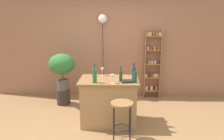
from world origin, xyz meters
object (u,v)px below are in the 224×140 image
Objects in this scene: bottle_vinegar at (95,76)px; wine_glass_center at (102,70)px; bar_stool at (122,112)px; wine_glass_right at (112,77)px; pendant_globe_light at (103,20)px; cookbook at (127,81)px; plant_stool at (63,97)px; wine_glass_left at (133,71)px; potted_plant at (62,66)px; bottle_spirits_clear at (135,77)px; spice_shelf at (152,64)px; bottle_soda_blue at (134,73)px; bottle_wine_red at (121,76)px.

wine_glass_center is at bearing 79.31° from bottle_vinegar.
wine_glass_right is (-0.18, 0.38, 0.50)m from bar_stool.
pendant_globe_light reaches higher than bar_stool.
wine_glass_center is at bearing 126.44° from cookbook.
bottle_vinegar is 0.52m from wine_glass_center.
pendant_globe_light is (-0.48, 2.17, 1.49)m from bar_stool.
wine_glass_right reaches higher than plant_stool.
wine_glass_left is at bearing -5.15° from wine_glass_center.
wine_glass_center is at bearing 113.77° from bar_stool.
potted_plant is 2.53× the size of bottle_vinegar.
wine_glass_right is (-0.40, -0.47, 0.00)m from wine_glass_left.
cookbook is at bearing -43.00° from wine_glass_center.
spice_shelf is at bearing 71.64° from bottle_spirits_clear.
wine_glass_right is 0.08× the size of pendant_globe_light.
bottle_soda_blue is 0.28m from bottle_wine_red.
bar_stool is at bearing -38.55° from bottle_vinegar.
wine_glass_right is at bearing -175.76° from cookbook.
pendant_globe_light is (0.02, 1.78, 0.98)m from bottle_vinegar.
wine_glass_left is 0.08× the size of pendant_globe_light.
potted_plant reaches higher than bottle_spirits_clear.
wine_glass_right is at bearing -118.95° from spice_shelf.
bottle_soda_blue reaches higher than wine_glass_center.
cookbook is 2.12m from pendant_globe_light.
bottle_vinegar is 2.10× the size of wine_glass_right.
wine_glass_right is at bearing -80.38° from pendant_globe_light.
spice_shelf is 10.88× the size of wine_glass_left.
wine_glass_left is at bearing -62.10° from pendant_globe_light.
wine_glass_left is at bearing 56.22° from bottle_wine_red.
plant_stool is at bearing 142.01° from bottle_wine_red.
bottle_wine_red is (1.38, -1.08, 0.82)m from plant_stool.
plant_stool is 1.94m from bottle_wine_red.
spice_shelf is 2.38m from plant_stool.
pendant_globe_light is (-0.57, 1.73, 1.09)m from cookbook.
bottle_vinegar is at bearing -147.49° from wine_glass_left.
bottle_wine_red reaches higher than cookbook.
bar_stool is 4.13× the size of wine_glass_left.
potted_plant is at bearing 127.81° from bottle_vinegar.
bottle_soda_blue is 1.15× the size of bottle_wine_red.
spice_shelf is 5.17× the size of bottle_vinegar.
wine_glass_center is at bearing -33.27° from potted_plant.
plant_stool is at bearing 131.89° from bar_stool.
wine_glass_center is 1.00× the size of wine_glass_right.
potted_plant is 1.76m from bottle_wine_red.
plant_stool is 2.25× the size of wine_glass_center.
wine_glass_right is 0.29m from cookbook.
bottle_soda_blue is 1.99× the size of wine_glass_center.
pendant_globe_light is (-1.28, 0.04, 1.11)m from spice_shelf.
bottle_vinegar is at bearing -100.69° from wine_glass_center.
bottle_wine_red is at bearing -37.99° from plant_stool.
wine_glass_left is 1.00× the size of wine_glass_center.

